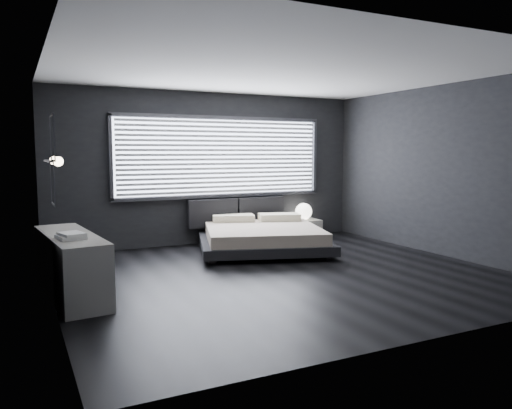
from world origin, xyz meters
name	(u,v)px	position (x,y,z in m)	size (l,w,h in m)	color
room	(283,174)	(0.00, 0.00, 1.40)	(6.04, 6.00, 2.80)	black
window	(222,157)	(0.20, 2.70, 1.61)	(4.14, 0.09, 1.52)	white
headboard	(237,212)	(0.47, 2.64, 0.57)	(1.96, 0.16, 0.52)	black
sconce_near	(58,161)	(-2.88, 0.05, 1.60)	(0.18, 0.11, 0.11)	silver
sconce_far	(54,161)	(-2.88, 0.65, 1.60)	(0.18, 0.11, 0.11)	silver
wall_art_upper	(52,138)	(-2.98, -0.55, 1.85)	(0.01, 0.48, 0.48)	#47474C
wall_art_lower	(52,183)	(-2.98, -0.30, 1.38)	(0.01, 0.48, 0.48)	#47474C
bed	(262,236)	(0.49, 1.59, 0.26)	(2.64, 2.58, 0.55)	black
nightstand	(303,228)	(1.87, 2.50, 0.18)	(0.60, 0.50, 0.35)	silver
orb_lamp	(304,211)	(1.85, 2.46, 0.52)	(0.33, 0.33, 0.33)	white
dresser	(71,265)	(-2.78, 0.17, 0.37)	(0.71, 1.90, 0.74)	silver
book_stack	(71,236)	(-2.80, -0.18, 0.78)	(0.32, 0.40, 0.07)	white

